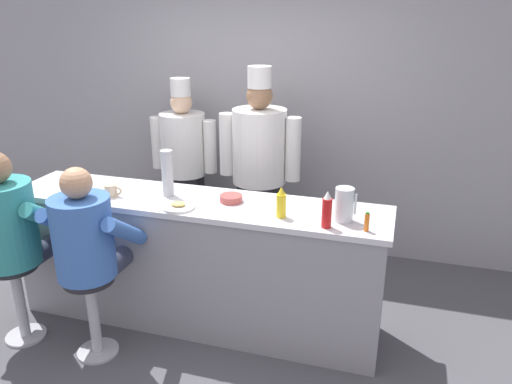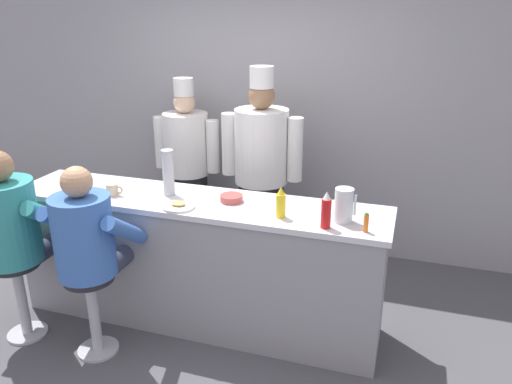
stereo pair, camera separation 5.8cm
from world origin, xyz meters
The scene contains 15 objects.
ground_plane centered at (0.00, 0.00, 0.00)m, with size 20.00×20.00×0.00m, color #4C4C51.
wall_back centered at (0.00, 1.85, 1.35)m, with size 10.00×0.06×2.70m.
diner_counter centered at (0.00, 0.30, 0.50)m, with size 2.80×0.59×1.01m.
ketchup_bottle_red centered at (0.99, 0.09, 1.12)m, with size 0.06×0.06×0.24m.
mustard_bottle_yellow centered at (0.67, 0.17, 1.10)m, with size 0.06×0.06×0.21m.
hot_sauce_bottle_orange centered at (1.23, 0.11, 1.07)m, with size 0.03×0.03×0.12m.
water_pitcher_clear centered at (1.08, 0.23, 1.12)m, with size 0.14×0.12×0.22m.
breakfast_plate centered at (-0.04, 0.11, 1.02)m, with size 0.23×0.23×0.05m.
cereal_bowl centered at (0.27, 0.34, 1.03)m, with size 0.16×0.16×0.05m.
coffee_mug_tan centered at (-0.61, 0.19, 1.05)m, with size 0.14×0.09×0.09m.
cup_stack_steel centered at (-0.22, 0.32, 1.18)m, with size 0.09×0.09×0.34m.
diner_seated_teal centered at (-1.15, -0.25, 0.87)m, with size 0.63×0.62×1.42m.
diner_seated_blue centered at (-0.53, -0.26, 0.85)m, with size 0.59×0.58×1.38m.
cook_in_whites_near centered at (-0.61, 1.44, 0.94)m, with size 0.67×0.43×1.70m.
cook_in_whites_far centered at (0.21, 1.22, 1.02)m, with size 0.73×0.46×1.86m.
Camera 1 is at (1.39, -2.77, 2.29)m, focal length 35.00 mm.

